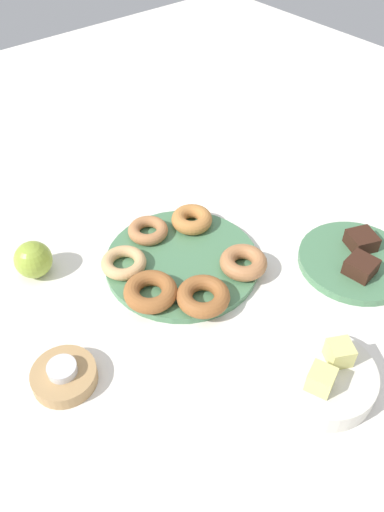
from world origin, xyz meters
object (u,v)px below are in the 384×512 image
object	(u,v)px
fruit_bowl	(323,377)
candle_holder	(64,376)
donut_5	(243,262)
donut_4	(151,292)
donut_3	(148,230)
tealight	(62,369)
apple	(33,260)
melon_chunk_right	(321,379)
donut_1	(192,219)
melon_chunk_left	(339,353)
cake_plate	(355,261)
donut_2	(203,296)
donut_0	(124,263)
brownie_far	(361,267)
donut_plate	(182,262)
brownie_near	(362,240)

from	to	relation	value
fruit_bowl	candle_holder	bearing A→B (deg)	-40.26
donut_5	donut_4	bearing A→B (deg)	-16.27
donut_3	candle_holder	distance (m)	0.35
tealight	apple	bearing A→B (deg)	-107.24
candle_holder	melon_chunk_right	distance (m)	0.39
apple	donut_1	bearing A→B (deg)	163.22
donut_1	tealight	size ratio (longest dim) A/B	1.83
donut_5	melon_chunk_left	xyz separation A→B (m)	(0.04, 0.25, 0.03)
cake_plate	melon_chunk_left	bearing A→B (deg)	29.96
cake_plate	donut_5	bearing A→B (deg)	-33.21
donut_1	candle_holder	size ratio (longest dim) A/B	0.82
donut_2	cake_plate	xyz separation A→B (m)	(-0.30, 0.10, -0.02)
donut_2	melon_chunk_left	size ratio (longest dim) A/B	2.62
donut_3	fruit_bowl	bearing A→B (deg)	91.38
donut_4	cake_plate	size ratio (longest dim) A/B	0.44
donut_0	donut_2	size ratio (longest dim) A/B	0.90
donut_0	donut_4	size ratio (longest dim) A/B	0.89
donut_1	cake_plate	distance (m)	0.33
donut_5	melon_chunk_right	distance (m)	0.28
donut_1	cake_plate	bearing A→B (deg)	122.76
candle_holder	tealight	bearing A→B (deg)	0.00
tealight	melon_chunk_left	bearing A→B (deg)	142.26
donut_4	melon_chunk_left	world-z (taller)	melon_chunk_left
apple	melon_chunk_right	bearing A→B (deg)	111.32
melon_chunk_left	tealight	bearing A→B (deg)	-37.74
donut_1	melon_chunk_left	world-z (taller)	melon_chunk_left
donut_4	melon_chunk_left	bearing A→B (deg)	113.81
donut_3	tealight	distance (m)	0.35
donut_2	cake_plate	bearing A→B (deg)	160.57
donut_5	apple	world-z (taller)	apple
melon_chunk_left	donut_5	bearing A→B (deg)	-99.66
brownie_far	melon_chunk_left	size ratio (longest dim) A/B	1.41
brownie_far	candle_holder	world-z (taller)	brownie_far
donut_2	donut_0	bearing A→B (deg)	-69.93
donut_plate	apple	size ratio (longest dim) A/B	4.20
donut_2	donut_4	world-z (taller)	same
brownie_near	donut_plate	bearing A→B (deg)	-34.08
donut_4	apple	world-z (taller)	apple
donut_4	tealight	size ratio (longest dim) A/B	2.09
brownie_near	melon_chunk_right	world-z (taller)	melon_chunk_right
donut_4	donut_5	distance (m)	0.18
melon_chunk_left	apple	size ratio (longest dim) A/B	0.51
donut_5	melon_chunk_left	world-z (taller)	melon_chunk_left
donut_0	donut_1	bearing A→B (deg)	-175.73
cake_plate	candle_holder	distance (m)	0.57
brownie_near	apple	bearing A→B (deg)	-34.38
donut_3	donut_5	xyz separation A→B (m)	(-0.08, 0.19, 0.00)
donut_plate	donut_1	distance (m)	0.10
donut_5	brownie_near	xyz separation A→B (m)	(-0.22, 0.10, 0.00)
donut_1	donut_5	distance (m)	0.16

